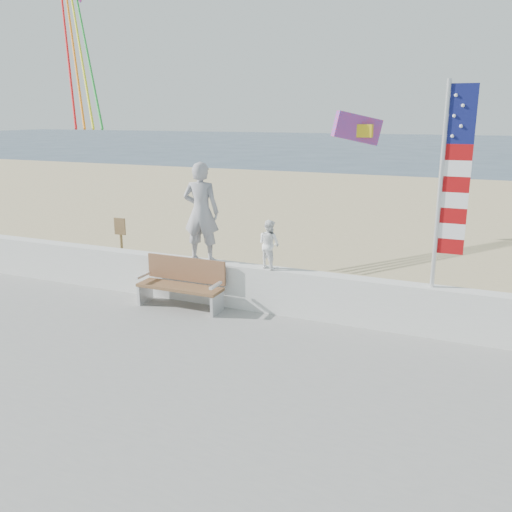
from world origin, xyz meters
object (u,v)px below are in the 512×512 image
at_px(child, 269,244).
at_px(bench, 182,283).
at_px(adult, 201,212).
at_px(flag, 449,178).

xyz_separation_m(child, bench, (-1.73, -0.45, -0.87)).
bearing_deg(adult, bench, 52.51).
xyz_separation_m(bench, flag, (4.95, 0.45, 2.30)).
xyz_separation_m(adult, flag, (4.71, -0.00, 0.90)).
xyz_separation_m(child, flag, (3.22, -0.00, 1.43)).
height_order(adult, flag, flag).
height_order(child, flag, flag).
height_order(adult, child, adult).
bearing_deg(child, bench, 38.07).
bearing_deg(flag, child, 180.00).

